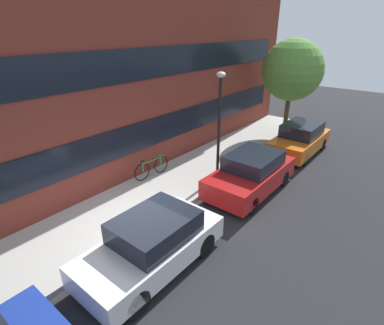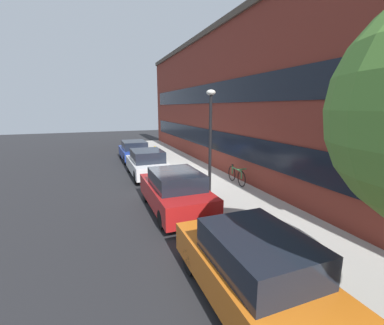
# 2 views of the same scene
# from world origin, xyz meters

# --- Properties ---
(ground_plane) EXTENTS (56.00, 56.00, 0.00)m
(ground_plane) POSITION_xyz_m (0.00, 0.00, 0.00)
(ground_plane) COLOR #232326
(sidewalk_strip) EXTENTS (28.00, 2.88, 0.14)m
(sidewalk_strip) POSITION_xyz_m (0.00, 1.44, 0.07)
(sidewalk_strip) COLOR #B2AFA8
(sidewalk_strip) RESTS_ON ground_plane
(rowhouse_facade) EXTENTS (28.00, 1.02, 7.91)m
(rowhouse_facade) POSITION_xyz_m (0.00, 3.32, 3.96)
(rowhouse_facade) COLOR maroon
(rowhouse_facade) RESTS_ON ground_plane
(parked_car_blue) EXTENTS (3.88, 1.70, 1.35)m
(parked_car_blue) POSITION_xyz_m (-4.92, -1.05, 0.67)
(parked_car_blue) COLOR #1E3899
(parked_car_blue) RESTS_ON ground_plane
(parked_car_white) EXTENTS (3.81, 1.71, 1.41)m
(parked_car_white) POSITION_xyz_m (-0.53, -1.05, 0.70)
(parked_car_white) COLOR silver
(parked_car_white) RESTS_ON ground_plane
(parked_car_red) EXTENTS (3.92, 1.75, 1.45)m
(parked_car_red) POSITION_xyz_m (4.42, -1.05, 0.71)
(parked_car_red) COLOR #AD1919
(parked_car_red) RESTS_ON ground_plane
(parked_car_orange) EXTENTS (3.88, 1.68, 1.44)m
(parked_car_orange) POSITION_xyz_m (9.14, -1.05, 0.70)
(parked_car_orange) COLOR #D16619
(parked_car_orange) RESTS_ON ground_plane
(fire_hydrant) EXTENTS (0.48, 0.27, 0.71)m
(fire_hydrant) POSITION_xyz_m (-5.32, 0.47, 0.50)
(fire_hydrant) COLOR gold
(fire_hydrant) RESTS_ON sidewalk_strip
(bicycle) EXTENTS (1.68, 0.44, 0.81)m
(bicycle) POSITION_xyz_m (2.76, 2.40, 0.54)
(bicycle) COLOR black
(bicycle) RESTS_ON sidewalk_strip
(lamp_post) EXTENTS (0.32, 0.32, 4.03)m
(lamp_post) POSITION_xyz_m (4.28, 0.33, 2.68)
(lamp_post) COLOR black
(lamp_post) RESTS_ON sidewalk_strip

